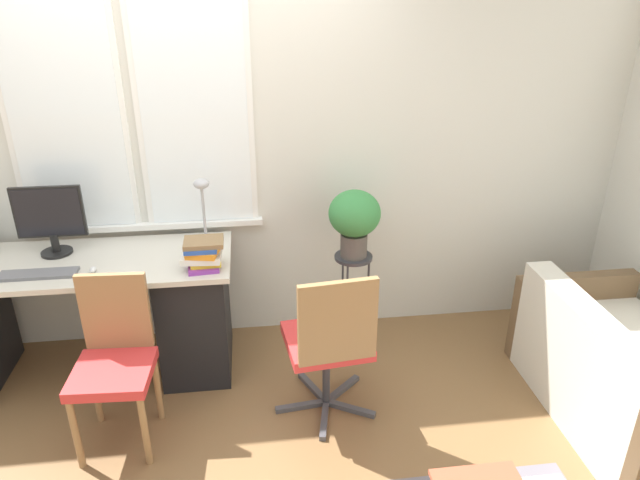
# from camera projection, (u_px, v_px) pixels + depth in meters

# --- Properties ---
(ground_plane) EXTENTS (14.00, 14.00, 0.00)m
(ground_plane) POSITION_uv_depth(u_px,v_px,m) (193.00, 396.00, 3.39)
(ground_plane) COLOR brown
(wall_back_with_window) EXTENTS (9.00, 0.12, 2.70)m
(wall_back_with_window) POSITION_uv_depth(u_px,v_px,m) (180.00, 142.00, 3.50)
(wall_back_with_window) COLOR silver
(wall_back_with_window) RESTS_ON ground_plane
(desk) EXTENTS (1.86, 0.66, 0.78)m
(desk) POSITION_uv_depth(u_px,v_px,m) (79.00, 316.00, 3.45)
(desk) COLOR beige
(desk) RESTS_ON ground_plane
(monitor) EXTENTS (0.39, 0.18, 0.42)m
(monitor) POSITION_uv_depth(u_px,v_px,m) (50.00, 219.00, 3.31)
(monitor) COLOR black
(monitor) RESTS_ON desk
(keyboard) EXTENTS (0.42, 0.11, 0.02)m
(keyboard) POSITION_uv_depth(u_px,v_px,m) (38.00, 274.00, 3.13)
(keyboard) COLOR slate
(keyboard) RESTS_ON desk
(mouse) EXTENTS (0.03, 0.06, 0.03)m
(mouse) POSITION_uv_depth(u_px,v_px,m) (93.00, 270.00, 3.17)
(mouse) COLOR silver
(mouse) RESTS_ON desk
(desk_lamp) EXTENTS (0.12, 0.12, 0.41)m
(desk_lamp) POSITION_uv_depth(u_px,v_px,m) (203.00, 200.00, 3.43)
(desk_lamp) COLOR #ADADB2
(desk_lamp) RESTS_ON desk
(book_stack) EXTENTS (0.24, 0.20, 0.17)m
(book_stack) POSITION_uv_depth(u_px,v_px,m) (203.00, 254.00, 3.19)
(book_stack) COLOR purple
(book_stack) RESTS_ON desk
(desk_chair_wooden) EXTENTS (0.41, 0.42, 0.90)m
(desk_chair_wooden) POSITION_uv_depth(u_px,v_px,m) (114.00, 359.00, 2.93)
(desk_chair_wooden) COLOR olive
(desk_chair_wooden) RESTS_ON ground_plane
(office_chair_swivel) EXTENTS (0.57, 0.58, 0.93)m
(office_chair_swivel) POSITION_uv_depth(u_px,v_px,m) (330.00, 342.00, 3.07)
(office_chair_swivel) COLOR #47474C
(office_chair_swivel) RESTS_ON ground_plane
(couch_loveseat) EXTENTS (0.79, 1.31, 0.71)m
(couch_loveseat) POSITION_uv_depth(u_px,v_px,m) (622.00, 378.00, 3.15)
(couch_loveseat) COLOR silver
(couch_loveseat) RESTS_ON ground_plane
(plant_stand) EXTENTS (0.24, 0.24, 0.68)m
(plant_stand) POSITION_uv_depth(u_px,v_px,m) (353.00, 269.00, 3.63)
(plant_stand) COLOR #333338
(plant_stand) RESTS_ON ground_plane
(potted_plant) EXTENTS (0.32, 0.32, 0.43)m
(potted_plant) POSITION_uv_depth(u_px,v_px,m) (354.00, 217.00, 3.48)
(potted_plant) COLOR #514C47
(potted_plant) RESTS_ON plant_stand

